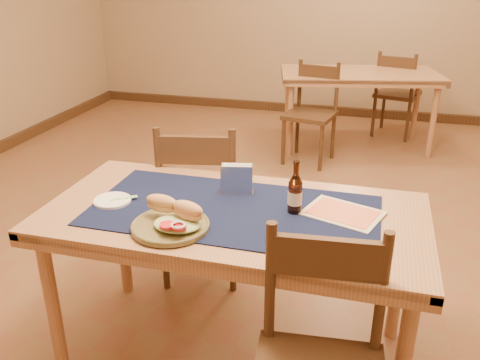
% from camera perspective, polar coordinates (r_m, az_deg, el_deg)
% --- Properties ---
extents(room, '(6.04, 7.04, 2.84)m').
position_cam_1_polar(room, '(2.70, 4.07, 16.58)').
color(room, brown).
rests_on(room, ground).
extents(main_table, '(1.60, 0.80, 0.75)m').
position_cam_1_polar(main_table, '(2.17, -0.69, -5.43)').
color(main_table, '#A8764F').
rests_on(main_table, ground).
extents(placemat, '(1.20, 0.60, 0.01)m').
position_cam_1_polar(placemat, '(2.14, -0.71, -3.42)').
color(placemat, '#0F1739').
rests_on(placemat, main_table).
extents(baseboard, '(6.00, 7.00, 0.10)m').
position_cam_1_polar(baseboard, '(3.16, 3.37, -8.54)').
color(baseboard, '#402917').
rests_on(baseboard, ground).
extents(back_table, '(1.61, 1.05, 0.75)m').
position_cam_1_polar(back_table, '(5.11, 13.22, 10.84)').
color(back_table, '#A8764F').
rests_on(back_table, ground).
extents(chair_main_far, '(0.52, 0.52, 0.96)m').
position_cam_1_polar(chair_main_far, '(2.84, -4.41, -2.12)').
color(chair_main_far, '#402917').
rests_on(chair_main_far, ground).
extents(chair_back_near, '(0.49, 0.49, 0.90)m').
position_cam_1_polar(chair_back_near, '(4.69, 8.04, 7.62)').
color(chair_back_near, '#402917').
rests_on(chair_back_near, ground).
extents(chair_back_far, '(0.51, 0.51, 0.90)m').
position_cam_1_polar(chair_back_far, '(5.59, 17.18, 9.34)').
color(chair_back_far, '#402917').
rests_on(chair_back_far, ground).
extents(sandwich_plate, '(0.31, 0.31, 0.12)m').
position_cam_1_polar(sandwich_plate, '(1.99, -7.56, -4.59)').
color(sandwich_plate, brown).
rests_on(sandwich_plate, placemat).
extents(side_plate, '(0.16, 0.16, 0.01)m').
position_cam_1_polar(side_plate, '(2.27, -14.15, -2.21)').
color(side_plate, white).
rests_on(side_plate, placemat).
extents(fork, '(0.10, 0.08, 0.00)m').
position_cam_1_polar(fork, '(2.26, -12.66, -1.97)').
color(fork, '#95E57E').
rests_on(fork, side_plate).
extents(beer_bottle, '(0.06, 0.06, 0.23)m').
position_cam_1_polar(beer_bottle, '(2.09, 6.20, -1.52)').
color(beer_bottle, '#3F1C0B').
rests_on(beer_bottle, placemat).
extents(napkin_holder, '(0.16, 0.08, 0.13)m').
position_cam_1_polar(napkin_holder, '(2.26, -0.38, 0.02)').
color(napkin_holder, silver).
rests_on(napkin_holder, placemat).
extents(menu_card, '(0.36, 0.31, 0.01)m').
position_cam_1_polar(menu_card, '(2.14, 11.47, -3.63)').
color(menu_card, beige).
rests_on(menu_card, placemat).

